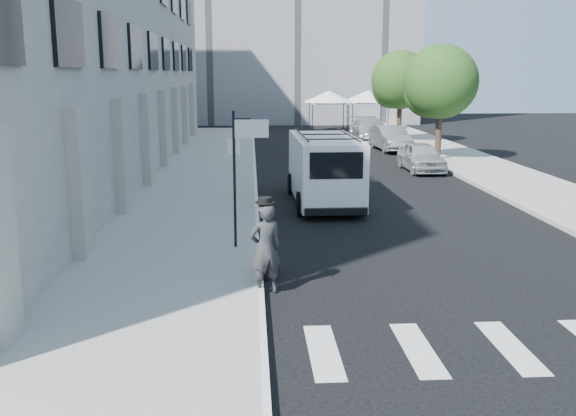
{
  "coord_description": "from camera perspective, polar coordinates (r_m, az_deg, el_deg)",
  "views": [
    {
      "loc": [
        -2.18,
        -12.95,
        4.57
      ],
      "look_at": [
        -1.28,
        2.52,
        1.3
      ],
      "focal_mm": 40.0,
      "sensor_mm": 36.0,
      "label": 1
    }
  ],
  "objects": [
    {
      "name": "suitcase",
      "position": [
        14.53,
        -2.1,
        -5.24
      ],
      "size": [
        0.36,
        0.45,
        1.07
      ],
      "rotation": [
        0.0,
        0.0,
        -0.36
      ],
      "color": "black",
      "rests_on": "ground"
    },
    {
      "name": "briefcase",
      "position": [
        14.94,
        -1.08,
        -5.21
      ],
      "size": [
        0.17,
        0.45,
        0.34
      ],
      "primitive_type": "cube",
      "rotation": [
        0.0,
        0.0,
        -0.12
      ],
      "color": "black",
      "rests_on": "ground"
    },
    {
      "name": "sidewalk_left",
      "position": [
        29.37,
        -7.35,
        3.02
      ],
      "size": [
        4.5,
        48.0,
        0.15
      ],
      "primitive_type": "cube",
      "color": "gray",
      "rests_on": "ground"
    },
    {
      "name": "building_left",
      "position": [
        32.35,
        -20.7,
        13.72
      ],
      "size": [
        10.0,
        44.0,
        12.0
      ],
      "primitive_type": "cube",
      "color": "gray",
      "rests_on": "ground"
    },
    {
      "name": "tent_right",
      "position": [
        52.33,
        7.1,
        9.81
      ],
      "size": [
        4.0,
        4.0,
        3.2
      ],
      "color": "black",
      "rests_on": "ground"
    },
    {
      "name": "sign_pole",
      "position": [
        16.26,
        -3.99,
        5.12
      ],
      "size": [
        1.03,
        0.07,
        3.5
      ],
      "color": "black",
      "rests_on": "sidewalk_left"
    },
    {
      "name": "businessman",
      "position": [
        13.4,
        -2.03,
        -3.65
      ],
      "size": [
        0.84,
        0.7,
        1.95
      ],
      "primitive_type": "imported",
      "rotation": [
        0.0,
        0.0,
        3.53
      ],
      "color": "#303032",
      "rests_on": "ground"
    },
    {
      "name": "cargo_van",
      "position": [
        22.89,
        3.18,
        3.53
      ],
      "size": [
        2.34,
        6.4,
        2.39
      ],
      "rotation": [
        0.0,
        0.0,
        0.02
      ],
      "color": "white",
      "rests_on": "ground"
    },
    {
      "name": "tree_near",
      "position": [
        34.49,
        13.19,
        10.63
      ],
      "size": [
        3.8,
        3.83,
        6.03
      ],
      "color": "black",
      "rests_on": "ground"
    },
    {
      "name": "tree_far",
      "position": [
        43.2,
        9.79,
        10.97
      ],
      "size": [
        3.8,
        3.83,
        6.03
      ],
      "color": "black",
      "rests_on": "ground"
    },
    {
      "name": "parked_car_a",
      "position": [
        31.0,
        11.77,
        4.49
      ],
      "size": [
        1.68,
        4.07,
        1.38
      ],
      "primitive_type": "imported",
      "rotation": [
        0.0,
        0.0,
        0.01
      ],
      "color": "#A4A7AC",
      "rests_on": "ground"
    },
    {
      "name": "sidewalk_right",
      "position": [
        35.08,
        15.32,
        4.14
      ],
      "size": [
        4.0,
        56.0,
        0.15
      ],
      "primitive_type": "cube",
      "color": "gray",
      "rests_on": "ground"
    },
    {
      "name": "tent_left",
      "position": [
        51.35,
        3.63,
        9.83
      ],
      "size": [
        4.0,
        4.0,
        3.2
      ],
      "color": "black",
      "rests_on": "ground"
    },
    {
      "name": "ground",
      "position": [
        13.9,
        5.91,
        -7.34
      ],
      "size": [
        120.0,
        120.0,
        0.0
      ],
      "primitive_type": "plane",
      "color": "black",
      "rests_on": "ground"
    },
    {
      "name": "parked_car_c",
      "position": [
        43.87,
        7.26,
        6.9
      ],
      "size": [
        2.37,
        5.55,
        1.59
      ],
      "primitive_type": "imported",
      "rotation": [
        0.0,
        0.0,
        0.02
      ],
      "color": "#96999D",
      "rests_on": "ground"
    },
    {
      "name": "parked_car_b",
      "position": [
        38.94,
        9.1,
        6.14
      ],
      "size": [
        1.88,
        4.6,
        1.48
      ],
      "primitive_type": "imported",
      "rotation": [
        0.0,
        0.0,
        0.07
      ],
      "color": "slate",
      "rests_on": "ground"
    }
  ]
}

